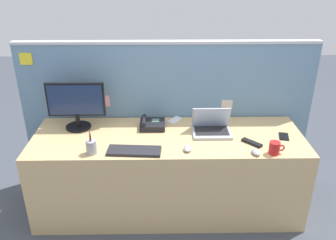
{
  "coord_description": "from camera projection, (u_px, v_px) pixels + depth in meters",
  "views": [
    {
      "loc": [
        -0.04,
        -2.55,
        2.06
      ],
      "look_at": [
        0.0,
        0.05,
        0.82
      ],
      "focal_mm": 38.08,
      "sensor_mm": 36.0,
      "label": 1
    }
  ],
  "objects": [
    {
      "name": "computer_mouse_right_hand",
      "position": [
        188.0,
        148.0,
        2.67
      ],
      "size": [
        0.07,
        0.11,
        0.03
      ],
      "primitive_type": "ellipsoid",
      "rotation": [
        0.0,
        0.0,
        -0.13
      ],
      "color": "#9EA0A8",
      "rests_on": "desk"
    },
    {
      "name": "tv_remote",
      "position": [
        252.0,
        143.0,
        2.77
      ],
      "size": [
        0.15,
        0.15,
        0.02
      ],
      "primitive_type": "cube",
      "rotation": [
        0.0,
        0.0,
        0.77
      ],
      "color": "black",
      "rests_on": "desk"
    },
    {
      "name": "computer_mouse_left_hand",
      "position": [
        256.0,
        152.0,
        2.63
      ],
      "size": [
        0.07,
        0.1,
        0.03
      ],
      "primitive_type": "ellipsoid",
      "rotation": [
        0.0,
        0.0,
        0.06
      ],
      "color": "#9EA0A8",
      "rests_on": "desk"
    },
    {
      "name": "ground_plane",
      "position": [
        168.0,
        205.0,
        3.19
      ],
      "size": [
        10.0,
        10.0,
        0.0
      ],
      "primitive_type": "plane",
      "color": "#424751"
    },
    {
      "name": "desk_phone",
      "position": [
        152.0,
        124.0,
        3.02
      ],
      "size": [
        0.21,
        0.2,
        0.08
      ],
      "color": "black",
      "rests_on": "desk"
    },
    {
      "name": "pen_cup",
      "position": [
        91.0,
        147.0,
        2.62
      ],
      "size": [
        0.08,
        0.08,
        0.18
      ],
      "color": "#99999E",
      "rests_on": "desk"
    },
    {
      "name": "keyboard_main",
      "position": [
        134.0,
        151.0,
        2.65
      ],
      "size": [
        0.41,
        0.17,
        0.02
      ],
      "primitive_type": "cube",
      "rotation": [
        0.0,
        0.0,
        -0.07
      ],
      "color": "#232328",
      "rests_on": "desk"
    },
    {
      "name": "cell_phone_white_slab",
      "position": [
        175.0,
        120.0,
        3.15
      ],
      "size": [
        0.14,
        0.16,
        0.01
      ],
      "primitive_type": "cube",
      "rotation": [
        0.0,
        0.0,
        -0.62
      ],
      "color": "silver",
      "rests_on": "desk"
    },
    {
      "name": "laptop",
      "position": [
        211.0,
        126.0,
        2.93
      ],
      "size": [
        0.31,
        0.24,
        0.21
      ],
      "color": "#9EA0A8",
      "rests_on": "desk"
    },
    {
      "name": "desktop_monitor",
      "position": [
        76.0,
        103.0,
        2.94
      ],
      "size": [
        0.48,
        0.21,
        0.4
      ],
      "color": "black",
      "rests_on": "desk"
    },
    {
      "name": "coffee_mug",
      "position": [
        275.0,
        148.0,
        2.62
      ],
      "size": [
        0.12,
        0.08,
        0.1
      ],
      "color": "red",
      "rests_on": "desk"
    },
    {
      "name": "desk",
      "position": [
        168.0,
        172.0,
        3.04
      ],
      "size": [
        2.2,
        0.72,
        0.7
      ],
      "primitive_type": "cube",
      "color": "tan",
      "rests_on": "ground_plane"
    },
    {
      "name": "cubicle_divider",
      "position": [
        167.0,
        116.0,
        3.25
      ],
      "size": [
        2.58,
        0.08,
        1.38
      ],
      "color": "#6084A3",
      "rests_on": "ground_plane"
    },
    {
      "name": "cell_phone_black_slab",
      "position": [
        284.0,
        136.0,
        2.87
      ],
      "size": [
        0.1,
        0.14,
        0.01
      ],
      "primitive_type": "cube",
      "rotation": [
        0.0,
        0.0,
        -0.23
      ],
      "color": "black",
      "rests_on": "desk"
    }
  ]
}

